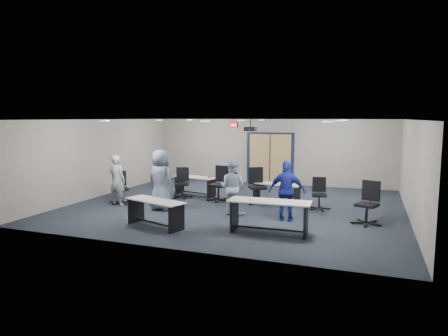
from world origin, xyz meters
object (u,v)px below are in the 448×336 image
(table_front_left, at_px, (155,209))
(table_back_left, at_px, (195,182))
(chair_back_d, at_px, (319,194))
(chair_loose_right, at_px, (367,203))
(person_plaid, at_px, (161,180))
(person_navy, at_px, (287,191))
(person_lightblue, at_px, (233,187))
(chair_back_c, at_px, (258,186))
(table_front_right, at_px, (269,211))
(table_back_right, at_px, (276,190))
(chair_loose_left, at_px, (121,188))
(person_gray, at_px, (117,180))
(chair_back_a, at_px, (182,183))
(chair_back_b, at_px, (218,184))

(table_front_left, height_order, table_back_left, table_back_left)
(chair_back_d, xyz_separation_m, chair_loose_right, (1.36, -1.31, 0.08))
(person_plaid, height_order, person_navy, person_plaid)
(person_plaid, bearing_deg, person_lightblue, -164.93)
(chair_back_c, distance_m, person_navy, 2.26)
(table_back_left, height_order, person_navy, person_navy)
(chair_back_d, height_order, person_plaid, person_plaid)
(table_front_right, relative_size, chair_back_c, 1.71)
(table_front_right, height_order, person_lightblue, person_lightblue)
(table_back_right, height_order, person_navy, person_navy)
(chair_loose_left, height_order, person_lightblue, person_lightblue)
(chair_back_d, bearing_deg, person_lightblue, -158.25)
(chair_back_c, distance_m, person_gray, 4.47)
(table_back_left, relative_size, person_gray, 1.07)
(chair_back_a, xyz_separation_m, person_navy, (4.00, -1.85, 0.29))
(table_front_left, relative_size, table_front_right, 0.90)
(chair_back_d, bearing_deg, table_back_right, 151.03)
(chair_back_b, distance_m, chair_back_d, 3.30)
(chair_back_c, distance_m, chair_back_d, 1.98)
(table_back_left, xyz_separation_m, chair_back_b, (1.16, -0.68, 0.12))
(table_front_left, xyz_separation_m, chair_back_b, (0.38, 3.49, 0.11))
(table_back_right, relative_size, person_gray, 1.03)
(chair_back_a, distance_m, person_navy, 4.42)
(person_lightblue, bearing_deg, person_navy, 178.72)
(table_front_left, distance_m, table_front_right, 2.89)
(person_plaid, distance_m, person_navy, 3.81)
(table_back_left, relative_size, chair_back_d, 1.78)
(chair_loose_left, bearing_deg, table_front_right, -59.56)
(chair_back_b, xyz_separation_m, chair_back_c, (1.32, 0.06, -0.00))
(table_back_left, distance_m, chair_loose_left, 2.70)
(chair_back_d, distance_m, chair_loose_left, 6.27)
(table_back_right, distance_m, person_navy, 2.29)
(table_front_right, bearing_deg, chair_loose_right, 34.79)
(chair_back_a, relative_size, person_plaid, 0.57)
(chair_back_b, xyz_separation_m, chair_back_d, (3.30, -0.10, -0.10))
(chair_loose_left, height_order, person_gray, person_gray)
(table_back_right, xyz_separation_m, chair_back_d, (1.42, -0.46, 0.04))
(chair_loose_right, xyz_separation_m, person_gray, (-7.44, -0.27, 0.24))
(table_front_right, relative_size, person_gray, 1.23)
(table_back_right, distance_m, chair_loose_right, 3.29)
(chair_back_c, relative_size, person_lightblue, 0.74)
(person_gray, bearing_deg, table_back_left, -118.61)
(table_back_left, xyz_separation_m, chair_back_c, (2.48, -0.62, 0.12))
(table_front_right, xyz_separation_m, person_plaid, (-3.64, 1.28, 0.37))
(chair_back_b, relative_size, chair_loose_left, 1.12)
(table_front_left, xyz_separation_m, chair_back_a, (-0.98, 3.56, 0.05))
(person_gray, bearing_deg, person_navy, -175.00)
(chair_back_a, bearing_deg, chair_loose_left, -155.44)
(person_lightblue, bearing_deg, chair_loose_right, -171.40)
(table_front_right, bearing_deg, person_plaid, 158.35)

